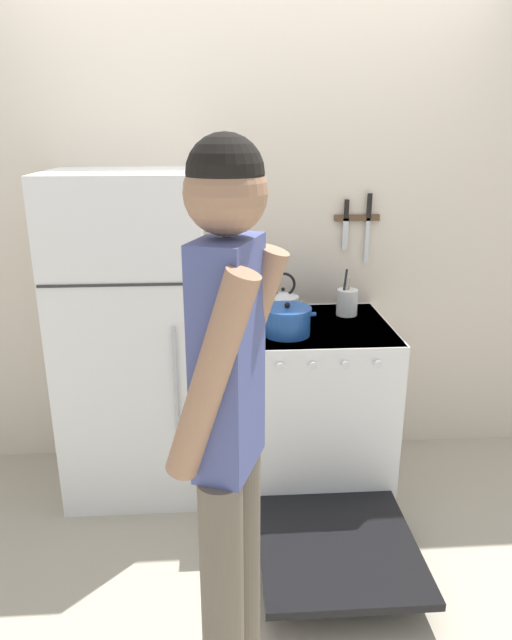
% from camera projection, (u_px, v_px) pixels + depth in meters
% --- Properties ---
extents(ground_plane, '(14.00, 14.00, 0.00)m').
position_uv_depth(ground_plane, '(252.00, 446.00, 3.41)').
color(ground_plane, '#B2A893').
extents(wall_back, '(10.00, 0.06, 2.55)m').
position_uv_depth(wall_back, '(252.00, 233.00, 3.04)').
color(wall_back, beige).
rests_on(wall_back, ground_plane).
extents(refrigerator, '(0.71, 0.63, 1.62)m').
position_uv_depth(refrigerator, '(135.00, 339.00, 2.83)').
color(refrigerator, white).
rests_on(refrigerator, ground_plane).
extents(stove_range, '(0.73, 1.38, 0.88)m').
position_uv_depth(stove_range, '(315.00, 408.00, 2.94)').
color(stove_range, white).
rests_on(stove_range, ground_plane).
extents(dutch_oven_pot, '(0.27, 0.23, 0.16)m').
position_uv_depth(dutch_oven_pot, '(287.00, 321.00, 2.67)').
color(dutch_oven_pot, '#1E4C9E').
rests_on(dutch_oven_pot, stove_range).
extents(tea_kettle, '(0.21, 0.16, 0.24)m').
position_uv_depth(tea_kettle, '(283.00, 303.00, 2.93)').
color(tea_kettle, silver).
rests_on(tea_kettle, stove_range).
extents(utensil_jar, '(0.11, 0.11, 0.25)m').
position_uv_depth(utensil_jar, '(347.00, 302.00, 2.96)').
color(utensil_jar, silver).
rests_on(utensil_jar, stove_range).
extents(person, '(0.37, 0.43, 1.80)m').
position_uv_depth(person, '(229.00, 420.00, 1.60)').
color(person, '#6B6051').
rests_on(person, ground_plane).
extents(wall_knife_strip, '(0.24, 0.03, 0.37)m').
position_uv_depth(wall_knife_strip, '(358.00, 217.00, 3.00)').
color(wall_knife_strip, brown).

